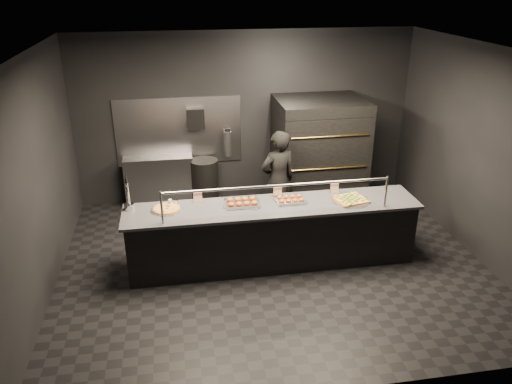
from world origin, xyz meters
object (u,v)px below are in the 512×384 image
at_px(fire_extinguisher, 228,143).
at_px(beer_tap, 128,199).
at_px(slider_tray_a, 242,202).
at_px(towel_dispenser, 195,118).
at_px(pizza_oven, 318,152).
at_px(service_counter, 273,234).
at_px(worker, 278,181).
at_px(square_pizza, 350,200).
at_px(slider_tray_b, 290,199).
at_px(prep_shelf, 160,181).
at_px(round_pizza, 167,209).
at_px(trash_bin, 205,182).

xyz_separation_m(fire_extinguisher, beer_tap, (-1.60, -2.20, 0.01)).
relative_size(fire_extinguisher, slider_tray_a, 0.94).
bearing_deg(towel_dispenser, pizza_oven, -13.14).
relative_size(service_counter, towel_dispenser, 11.71).
relative_size(towel_dispenser, worker, 0.21).
distance_m(square_pizza, worker, 1.39).
bearing_deg(beer_tap, square_pizza, -4.49).
distance_m(slider_tray_b, worker, 1.00).
relative_size(prep_shelf, worker, 0.73).
height_order(fire_extinguisher, beer_tap, beer_tap).
height_order(beer_tap, round_pizza, beer_tap).
height_order(towel_dispenser, slider_tray_a, towel_dispenser).
height_order(towel_dispenser, square_pizza, towel_dispenser).
height_order(towel_dispenser, worker, towel_dispenser).
height_order(pizza_oven, slider_tray_a, pizza_oven).
bearing_deg(worker, service_counter, 58.38).
bearing_deg(pizza_oven, prep_shelf, 171.46).
distance_m(towel_dispenser, round_pizza, 2.43).
bearing_deg(slider_tray_a, worker, 53.79).
bearing_deg(service_counter, towel_dispenser, 110.63).
bearing_deg(prep_shelf, beer_tap, -99.37).
distance_m(round_pizza, slider_tray_b, 1.72).
bearing_deg(service_counter, trash_bin, 109.85).
height_order(towel_dispenser, round_pizza, towel_dispenser).
xyz_separation_m(pizza_oven, slider_tray_a, (-1.62, -1.79, -0.02)).
bearing_deg(beer_tap, fire_extinguisher, 53.99).
bearing_deg(towel_dispenser, trash_bin, -59.96).
height_order(fire_extinguisher, trash_bin, fire_extinguisher).
xyz_separation_m(pizza_oven, trash_bin, (-2.00, 0.32, -0.55)).
bearing_deg(prep_shelf, trash_bin, -7.14).
bearing_deg(towel_dispenser, slider_tray_a, -78.06).
height_order(service_counter, prep_shelf, service_counter).
distance_m(fire_extinguisher, slider_tray_b, 2.39).
bearing_deg(pizza_oven, worker, -137.95).
bearing_deg(square_pizza, round_pizza, 176.87).
bearing_deg(prep_shelf, towel_dispenser, 5.71).
xyz_separation_m(beer_tap, slider_tray_b, (2.22, -0.10, -0.13)).
bearing_deg(square_pizza, fire_extinguisher, 120.80).
xyz_separation_m(square_pizza, trash_bin, (-1.91, 2.26, -0.53)).
bearing_deg(trash_bin, beer_tap, -119.60).
xyz_separation_m(slider_tray_a, square_pizza, (1.52, -0.15, -0.01)).
height_order(square_pizza, worker, worker).
bearing_deg(round_pizza, pizza_oven, 34.19).
xyz_separation_m(service_counter, beer_tap, (-1.95, 0.20, 0.61)).
xyz_separation_m(pizza_oven, slider_tray_b, (-0.93, -1.80, -0.02)).
bearing_deg(trash_bin, round_pizza, -107.00).
distance_m(fire_extinguisher, round_pizza, 2.55).
relative_size(service_counter, slider_tray_a, 7.63).
bearing_deg(slider_tray_b, pizza_oven, 62.73).
height_order(slider_tray_b, trash_bin, slider_tray_b).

